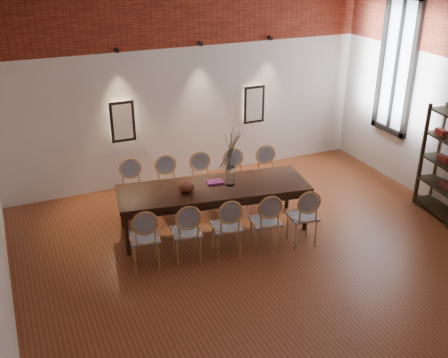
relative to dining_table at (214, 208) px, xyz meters
name	(u,v)px	position (x,y,z in m)	size (l,w,h in m)	color
floor	(279,268)	(0.42, -1.38, -0.39)	(7.00, 7.00, 0.02)	brown
wall_back	(188,74)	(0.42, 2.17, 1.62)	(7.00, 0.10, 4.00)	silver
brick_band_back	(187,2)	(0.42, 2.10, 2.88)	(7.00, 0.02, 1.50)	maroon
niche_left	(122,121)	(-0.88, 2.07, 0.93)	(0.36, 0.06, 0.66)	#FFEAC6
niche_right	(253,104)	(1.72, 2.07, 0.93)	(0.36, 0.06, 0.66)	#FFEAC6
spot_fixture_left	(117,50)	(-0.88, 2.04, 2.17)	(0.08, 0.08, 0.10)	black
spot_fixture_mid	(200,44)	(0.62, 2.04, 2.17)	(0.08, 0.08, 0.10)	black
spot_fixture_right	(270,38)	(2.02, 2.04, 2.17)	(0.08, 0.08, 0.10)	black
window_glass	(397,66)	(3.88, 0.62, 1.77)	(0.02, 0.78, 2.38)	silver
window_frame	(397,66)	(3.86, 0.62, 1.77)	(0.08, 0.90, 2.50)	black
window_mullion	(397,66)	(3.86, 0.62, 1.77)	(0.06, 0.06, 2.40)	black
dining_table	(214,208)	(0.00, 0.00, 0.00)	(2.95, 0.95, 0.75)	black
chair_near_a	(145,237)	(-1.28, -0.57, 0.09)	(0.44, 0.44, 0.94)	tan
chair_near_b	(186,231)	(-0.70, -0.66, 0.09)	(0.44, 0.44, 0.94)	tan
chair_near_c	(226,226)	(-0.12, -0.75, 0.09)	(0.44, 0.44, 0.94)	tan
chair_near_d	(265,221)	(0.47, -0.84, 0.09)	(0.44, 0.44, 0.94)	tan
chair_near_e	(302,216)	(1.05, -0.93, 0.09)	(0.44, 0.44, 0.94)	tan
chair_far_a	(133,191)	(-1.05, 0.93, 0.09)	(0.44, 0.44, 0.94)	tan
chair_far_b	(169,187)	(-0.47, 0.84, 0.09)	(0.44, 0.44, 0.94)	tan
chair_far_c	(203,183)	(0.12, 0.75, 0.09)	(0.44, 0.44, 0.94)	tan
chair_far_d	(236,179)	(0.70, 0.66, 0.09)	(0.44, 0.44, 0.94)	tan
chair_far_e	(269,176)	(1.28, 0.57, 0.09)	(0.44, 0.44, 0.94)	tan
vase	(230,176)	(0.26, -0.04, 0.53)	(0.14, 0.14, 0.30)	silver
dried_branches	(230,149)	(0.26, -0.04, 0.98)	(0.50, 0.50, 0.70)	brown
bowl	(186,186)	(-0.44, 0.02, 0.46)	(0.24, 0.24, 0.18)	maroon
book	(215,182)	(0.07, 0.12, 0.39)	(0.26, 0.18, 0.03)	#7D1E69
shelving_rack	(448,164)	(3.70, -1.05, 0.53)	(0.38, 1.00, 1.80)	black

